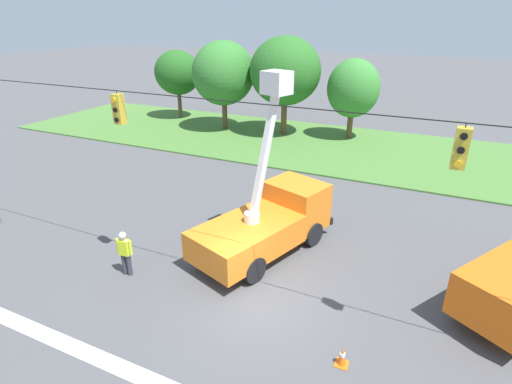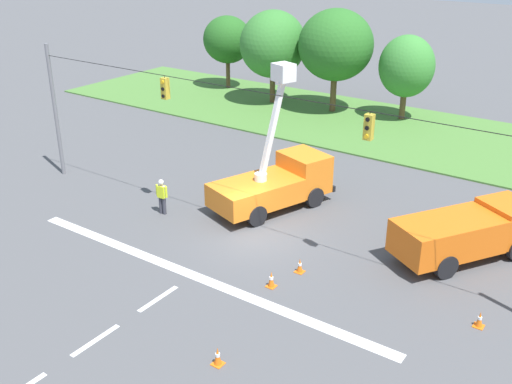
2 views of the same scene
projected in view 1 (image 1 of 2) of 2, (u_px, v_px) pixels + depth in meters
The scene contains 10 objects.
ground_plane at pixel (254, 300), 13.41m from camera, with size 200.00×200.00×0.00m, color #4C4C4F.
grass_verge at pixel (361, 150), 28.34m from camera, with size 56.00×12.00×0.10m, color #477533.
signal_gantry at pixel (255, 184), 11.68m from camera, with size 26.20×0.33×7.20m.
tree_far_west at pixel (177, 73), 35.78m from camera, with size 4.22×3.80×6.10m.
tree_west at pixel (223, 73), 31.94m from camera, with size 4.91×5.32×7.12m.
tree_centre at pixel (285, 71), 30.22m from camera, with size 5.43×5.35×7.53m.
tree_east at pixel (353, 89), 29.59m from camera, with size 3.88×3.70×6.02m.
utility_truck_bucket_lift at pixel (269, 219), 15.87m from camera, with size 4.33×6.63×7.03m.
road_worker at pixel (125, 251), 14.39m from camera, with size 0.65×0.28×1.77m.
traffic_cone_mid_right at pixel (342, 356), 10.83m from camera, with size 0.36×0.36×0.62m.
Camera 1 is at (4.60, -9.77, 8.74)m, focal length 28.00 mm.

